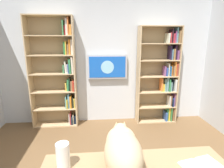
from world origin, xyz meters
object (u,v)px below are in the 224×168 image
bookshelf_left (162,76)px  paper_towel_roll (63,156)px  cat (123,150)px  open_binder (202,166)px  bookshelf_right (58,74)px  wall_mounted_tv (107,67)px

bookshelf_left → paper_towel_roll: (1.68, 2.34, -0.19)m
cat → open_binder: 0.69m
bookshelf_right → open_binder: (-1.64, 2.44, -0.37)m
wall_mounted_tv → open_binder: bearing=104.2°
bookshelf_right → open_binder: 2.96m
wall_mounted_tv → bookshelf_left: bearing=175.8°
paper_towel_roll → wall_mounted_tv: bearing=-102.1°
bookshelf_right → cat: bearing=111.9°
wall_mounted_tv → cat: bearing=89.2°
wall_mounted_tv → paper_towel_roll: bearing=77.9°
bookshelf_right → paper_towel_roll: bookshelf_right is taller
paper_towel_roll → bookshelf_right: bearing=-78.5°
bookshelf_right → cat: 2.59m
bookshelf_left → wall_mounted_tv: (1.16, -0.09, 0.19)m
cat → paper_towel_roll: size_ratio=2.94×
wall_mounted_tv → cat: wall_mounted_tv is taller
open_binder → wall_mounted_tv: bearing=-75.8°
wall_mounted_tv → paper_towel_roll: size_ratio=3.65×
bookshelf_right → cat: size_ratio=3.33×
bookshelf_left → bookshelf_right: 2.16m
bookshelf_left → wall_mounted_tv: bearing=-4.2°
bookshelf_right → wall_mounted_tv: bearing=-175.4°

